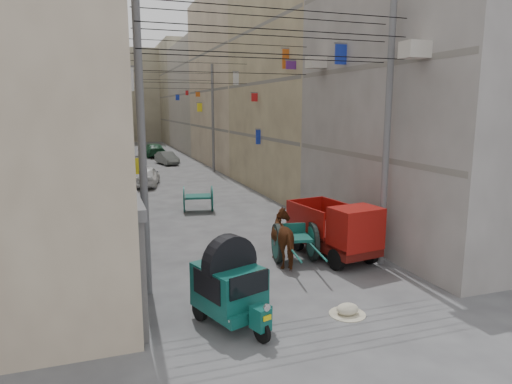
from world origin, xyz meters
name	(u,v)px	position (x,y,z in m)	size (l,w,h in m)	color
building_row_left	(50,87)	(-8.00, 34.13, 6.46)	(8.00, 62.00, 14.00)	beige
building_row_right	(244,89)	(8.00, 34.13, 6.46)	(8.00, 62.00, 14.00)	#A19B97
end_cap_building	(128,96)	(0.00, 66.00, 6.50)	(22.00, 10.00, 13.00)	#ACA488
shutters_left	(124,206)	(-3.92, 10.38, 1.49)	(0.18, 14.40, 2.88)	#515156
signboards	(180,132)	(-0.01, 21.66, 3.43)	(8.22, 40.52, 5.67)	#CA5917
ac_units	(363,26)	(3.65, 7.67, 7.43)	(0.70, 6.55, 3.35)	beige
utility_poles	(195,125)	(0.00, 17.00, 4.00)	(7.40, 22.20, 8.00)	slate
overhead_cables	(206,63)	(0.00, 14.40, 6.77)	(7.40, 22.52, 1.12)	black
auto_rickshaw	(230,284)	(-2.01, 3.63, 0.93)	(1.74, 2.33, 1.58)	black
tonga_cart	(295,242)	(1.11, 7.07, 0.65)	(1.48, 2.90, 1.25)	black
mini_truck	(340,233)	(2.50, 6.70, 0.90)	(1.96, 3.52, 1.88)	black
second_cart	(198,198)	(-0.34, 15.09, 0.65)	(1.58, 1.45, 1.22)	#124F45
feed_sack	(347,309)	(0.74, 3.13, 0.14)	(0.54, 0.43, 0.27)	beige
horse	(287,238)	(0.80, 7.00, 0.82)	(0.88, 1.94, 1.64)	#5E3416
distant_car_white	(146,176)	(-1.94, 23.25, 0.63)	(1.50, 3.72, 1.27)	white
distant_car_grey	(167,158)	(0.88, 33.84, 0.55)	(1.16, 3.31, 1.09)	#5C615F
distant_car_green	(153,150)	(0.51, 40.62, 0.65)	(1.83, 4.51, 1.31)	#1B5130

